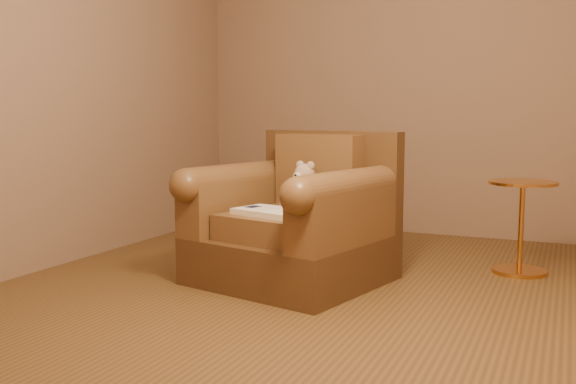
% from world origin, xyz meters
% --- Properties ---
extents(floor, '(4.00, 4.00, 0.00)m').
position_xyz_m(floor, '(0.00, 0.00, 0.00)').
color(floor, brown).
rests_on(floor, ground).
extents(armchair, '(1.23, 1.19, 0.93)m').
position_xyz_m(armchair, '(-0.35, 0.08, 0.36)').
color(armchair, '#4B3119').
rests_on(armchair, floor).
extents(teddy_bear, '(0.22, 0.26, 0.31)m').
position_xyz_m(teddy_bear, '(-0.34, 0.16, 0.56)').
color(teddy_bear, tan).
rests_on(teddy_bear, armchair).
extents(guidebook, '(0.51, 0.38, 0.04)m').
position_xyz_m(guidebook, '(-0.40, -0.16, 0.46)').
color(guidebook, beige).
rests_on(guidebook, armchair).
extents(side_table, '(0.43, 0.43, 0.61)m').
position_xyz_m(side_table, '(0.93, 0.83, 0.33)').
color(side_table, gold).
rests_on(side_table, floor).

